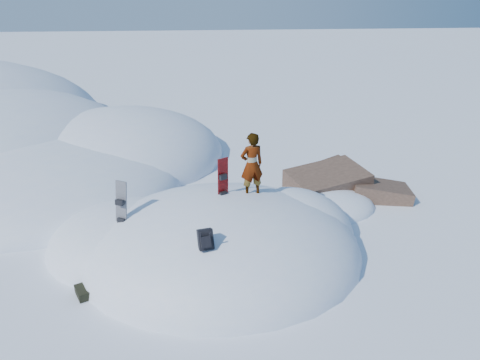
{
  "coord_description": "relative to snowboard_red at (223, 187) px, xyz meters",
  "views": [
    {
      "loc": [
        -0.49,
        -10.07,
        6.29
      ],
      "look_at": [
        0.49,
        0.3,
        1.89
      ],
      "focal_mm": 35.0,
      "sensor_mm": 36.0,
      "label": 1
    }
  ],
  "objects": [
    {
      "name": "snow_mound",
      "position": [
        -0.26,
        -0.2,
        -1.66
      ],
      "size": [
        8.0,
        6.0,
        3.0
      ],
      "color": "white",
      "rests_on": "ground"
    },
    {
      "name": "ground",
      "position": [
        -0.09,
        -0.44,
        -1.66
      ],
      "size": [
        120.0,
        120.0,
        0.0
      ],
      "primitive_type": "plane",
      "color": "white",
      "rests_on": "ground"
    },
    {
      "name": "snowboard_red",
      "position": [
        0.0,
        0.0,
        0.0
      ],
      "size": [
        0.27,
        0.25,
        1.54
      ],
      "rotation": [
        0.0,
        0.0,
        0.53
      ],
      "color": "#B6090B",
      "rests_on": "snow_mound"
    },
    {
      "name": "gear_pile",
      "position": [
        -2.93,
        -1.72,
        -1.54
      ],
      "size": [
        0.94,
        0.74,
        0.24
      ],
      "rotation": [
        0.0,
        0.0,
        0.45
      ],
      "color": "black",
      "rests_on": "ground"
    },
    {
      "name": "person",
      "position": [
        0.72,
        0.11,
        0.52
      ],
      "size": [
        0.68,
        0.54,
        1.64
      ],
      "primitive_type": "imported",
      "rotation": [
        0.0,
        0.0,
        3.43
      ],
      "color": "slate",
      "rests_on": "snow_mound"
    },
    {
      "name": "rock_outcrop",
      "position": [
        3.63,
        2.57,
        -1.64
      ],
      "size": [
        4.68,
        4.41,
        1.68
      ],
      "color": "brown",
      "rests_on": "ground"
    },
    {
      "name": "snowboard_dark",
      "position": [
        -2.44,
        -0.46,
        -0.37
      ],
      "size": [
        0.39,
        0.37,
        1.57
      ],
      "rotation": [
        0.0,
        0.0,
        -0.51
      ],
      "color": "black",
      "rests_on": "snow_mound"
    },
    {
      "name": "backpack",
      "position": [
        -0.49,
        -2.11,
        -0.24
      ],
      "size": [
        0.37,
        0.44,
        0.51
      ],
      "rotation": [
        0.0,
        0.0,
        0.21
      ],
      "color": "black",
      "rests_on": "snow_mound"
    }
  ]
}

